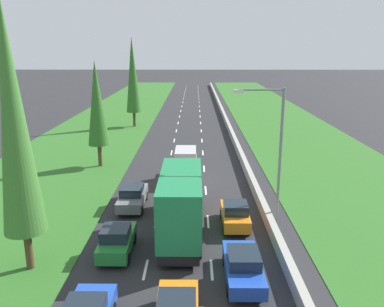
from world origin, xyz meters
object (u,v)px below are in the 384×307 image
Objects in this scene: poplar_tree_nearest at (13,119)px; poplar_tree_third at (133,75)px; green_box_truck_centre_lane at (181,201)px; poplar_tree_second at (97,104)px; silver_van_centre_lane at (186,164)px; blue_sedan_right_lane at (243,266)px; orange_hatchback_right_lane at (235,214)px; green_hatchback_left_lane at (117,240)px; street_light_mast at (275,147)px; grey_sedan_left_lane at (133,196)px.

poplar_tree_nearest is 1.08× the size of poplar_tree_third.
green_box_truck_centre_lane is 0.67× the size of poplar_tree_nearest.
poplar_tree_nearest is at bearing -88.14° from poplar_tree_second.
blue_sedan_right_lane is at bearing -78.48° from silver_van_centre_lane.
poplar_tree_second is (-8.53, 4.04, 4.79)m from silver_van_centre_lane.
poplar_tree_nearest reaches higher than blue_sedan_right_lane.
silver_van_centre_lane is 1.26× the size of orange_hatchback_right_lane.
street_light_mast is (9.52, 4.20, 4.40)m from green_hatchback_left_lane.
silver_van_centre_lane is at bearing -25.35° from poplar_tree_second.
green_hatchback_left_lane reaches higher than grey_sedan_left_lane.
green_hatchback_left_lane is 0.43× the size of street_light_mast.
poplar_tree_second is at bearing 154.65° from silver_van_centre_lane.
poplar_tree_third reaches higher than grey_sedan_left_lane.
poplar_tree_nearest reaches higher than orange_hatchback_right_lane.
grey_sedan_left_lane is 1.00× the size of blue_sedan_right_lane.
grey_sedan_left_lane is at bearing -65.20° from poplar_tree_second.
poplar_tree_second is at bearing 91.86° from poplar_tree_nearest.
street_light_mast is at bearing -15.39° from grey_sedan_left_lane.
silver_van_centre_lane is 1.09× the size of blue_sedan_right_lane.
blue_sedan_right_lane is at bearing -5.47° from poplar_tree_nearest.
green_hatchback_left_lane is 0.30× the size of poplar_tree_third.
blue_sedan_right_lane is 23.65m from poplar_tree_second.
poplar_tree_nearest is at bearing -152.00° from green_box_truck_centre_lane.
poplar_tree_third is (-4.39, 30.57, 6.71)m from grey_sedan_left_lane.
green_box_truck_centre_lane reaches higher than orange_hatchback_right_lane.
green_hatchback_left_lane is 0.41× the size of green_box_truck_centre_lane.
poplar_tree_third is at bearing 90.33° from poplar_tree_nearest.
green_box_truck_centre_lane is 0.91× the size of poplar_tree_second.
green_box_truck_centre_lane is 2.09× the size of blue_sedan_right_lane.
grey_sedan_left_lane is 11.78m from blue_sedan_right_lane.
green_box_truck_centre_lane is 2.41× the size of orange_hatchback_right_lane.
poplar_tree_nearest reaches higher than green_hatchback_left_lane.
blue_sedan_right_lane is (6.81, -2.62, -0.02)m from green_hatchback_left_lane.
silver_van_centre_lane is at bearing 123.50° from street_light_mast.
green_hatchback_left_lane is 0.87× the size of blue_sedan_right_lane.
grey_sedan_left_lane is 31.61m from poplar_tree_third.
green_hatchback_left_lane is 11.30m from street_light_mast.
poplar_tree_second is (-4.93, 17.19, 5.35)m from green_hatchback_left_lane.
blue_sedan_right_lane is at bearing -59.33° from poplar_tree_second.
green_box_truck_centre_lane is 5.80m from grey_sedan_left_lane.
orange_hatchback_right_lane is (7.03, 3.64, 0.00)m from green_hatchback_left_lane.
grey_sedan_left_lane is 0.35× the size of poplar_tree_third.
orange_hatchback_right_lane is 5.08m from street_light_mast.
grey_sedan_left_lane is at bearing 63.72° from poplar_tree_nearest.
poplar_tree_second is (-4.77, 10.32, 5.38)m from grey_sedan_left_lane.
blue_sedan_right_lane is (3.21, -15.77, -0.59)m from silver_van_centre_lane.
orange_hatchback_right_lane is (3.47, 1.00, -1.35)m from green_box_truck_centre_lane.
green_hatchback_left_lane is 7.91m from orange_hatchback_right_lane.
street_light_mast reaches higher than green_hatchback_left_lane.
blue_sedan_right_lane is 1.15× the size of orange_hatchback_right_lane.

